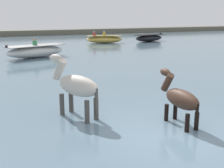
% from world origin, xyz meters
% --- Properties ---
extents(ground_plane, '(120.00, 120.00, 0.00)m').
position_xyz_m(ground_plane, '(0.00, 0.00, 0.00)').
color(ground_plane, '#84755B').
extents(water_surface, '(90.00, 90.00, 0.38)m').
position_xyz_m(water_surface, '(0.00, 10.00, 0.19)').
color(water_surface, slate).
rests_on(water_surface, ground).
extents(horse_lead_dark_bay, '(0.47, 1.66, 1.81)m').
position_xyz_m(horse_lead_dark_bay, '(0.64, 0.38, 1.07)').
color(horse_lead_dark_bay, '#382319').
rests_on(horse_lead_dark_bay, ground).
extents(horse_trailing_pinto, '(1.19, 1.92, 2.15)m').
position_xyz_m(horse_trailing_pinto, '(-1.73, 2.11, 1.27)').
color(horse_trailing_pinto, beige).
rests_on(horse_trailing_pinto, ground).
extents(boat_near_starboard, '(3.95, 2.50, 1.24)m').
position_xyz_m(boat_near_starboard, '(7.43, 22.39, 0.77)').
color(boat_near_starboard, gold).
rests_on(boat_near_starboard, water_surface).
extents(boat_far_inshore, '(4.43, 2.61, 1.33)m').
position_xyz_m(boat_far_inshore, '(-0.88, 14.76, 0.81)').
color(boat_far_inshore, silver).
rests_on(boat_far_inshore, water_surface).
extents(boat_distant_west, '(3.90, 2.06, 0.90)m').
position_xyz_m(boat_distant_west, '(12.70, 22.06, 0.76)').
color(boat_distant_west, black).
rests_on(boat_distant_west, water_surface).
extents(far_shoreline, '(80.00, 2.40, 1.13)m').
position_xyz_m(far_shoreline, '(0.00, 37.07, 0.57)').
color(far_shoreline, '#605B4C').
rests_on(far_shoreline, ground).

